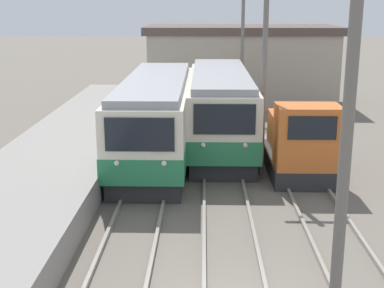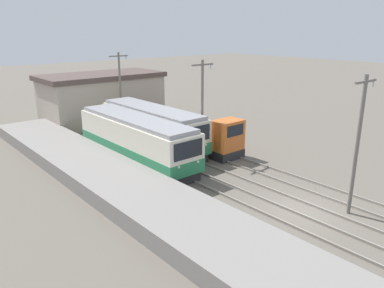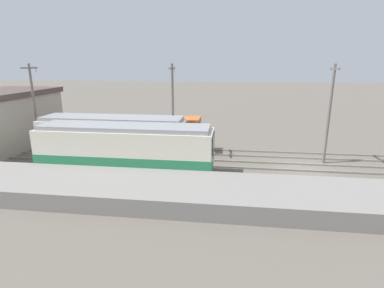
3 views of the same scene
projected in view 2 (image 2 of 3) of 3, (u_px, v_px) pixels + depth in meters
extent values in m
plane|color=#665E54|center=(299.00, 210.00, 20.60)|extent=(200.00, 200.00, 0.00)
cube|color=gray|center=(218.00, 242.00, 16.56)|extent=(4.50, 54.00, 1.00)
cube|color=gray|center=(261.00, 229.00, 18.51)|extent=(0.10, 60.00, 0.14)
cube|color=gray|center=(278.00, 220.00, 19.41)|extent=(0.10, 60.00, 0.14)
cube|color=gray|center=(294.00, 212.00, 20.25)|extent=(0.10, 60.00, 0.14)
cube|color=gray|center=(309.00, 204.00, 21.15)|extent=(0.10, 60.00, 0.14)
cube|color=gray|center=(324.00, 196.00, 22.12)|extent=(0.10, 60.00, 0.14)
cube|color=gray|center=(336.00, 190.00, 23.01)|extent=(0.10, 60.00, 0.14)
cube|color=#28282B|center=(137.00, 158.00, 27.87)|extent=(2.58, 11.45, 0.70)
cube|color=silver|center=(136.00, 137.00, 27.40)|extent=(2.80, 11.93, 2.51)
cube|color=#267A4C|center=(136.00, 148.00, 27.63)|extent=(2.84, 11.97, 0.90)
cube|color=black|center=(188.00, 150.00, 22.90)|extent=(2.24, 0.06, 1.10)
sphere|color=silver|center=(179.00, 167.00, 22.69)|extent=(0.18, 0.18, 0.18)
sphere|color=silver|center=(198.00, 162.00, 23.65)|extent=(0.18, 0.18, 0.18)
cube|color=#939399|center=(135.00, 119.00, 26.99)|extent=(2.46, 11.45, 0.28)
cube|color=#28282B|center=(153.00, 145.00, 31.04)|extent=(2.58, 10.82, 0.70)
cube|color=silver|center=(152.00, 126.00, 30.57)|extent=(2.80, 11.27, 2.53)
cube|color=#267A4C|center=(152.00, 135.00, 30.81)|extent=(2.84, 11.31, 0.91)
cube|color=black|center=(198.00, 134.00, 26.31)|extent=(2.24, 0.06, 1.12)
sphere|color=silver|center=(190.00, 149.00, 26.10)|extent=(0.18, 0.18, 0.18)
sphere|color=silver|center=(206.00, 145.00, 27.06)|extent=(0.18, 0.18, 0.18)
cube|color=#939399|center=(151.00, 109.00, 30.16)|extent=(2.46, 10.82, 0.28)
cube|color=#28282B|center=(212.00, 149.00, 30.01)|extent=(2.40, 4.94, 0.70)
cube|color=#D16628|center=(227.00, 135.00, 28.35)|extent=(2.28, 1.58, 2.30)
cube|color=black|center=(235.00, 131.00, 27.62)|extent=(1.68, 0.04, 0.83)
cube|color=#D16628|center=(205.00, 134.00, 30.28)|extent=(1.92, 3.26, 1.40)
cylinder|color=black|center=(205.00, 123.00, 30.00)|extent=(0.16, 0.16, 0.50)
cylinder|color=slate|center=(357.00, 147.00, 19.16)|extent=(0.20, 0.20, 7.45)
cube|color=slate|center=(366.00, 81.00, 18.17)|extent=(2.00, 0.12, 0.12)
cylinder|color=#B2B2B7|center=(373.00, 84.00, 18.72)|extent=(0.10, 0.10, 0.30)
cylinder|color=slate|center=(202.00, 111.00, 27.75)|extent=(0.20, 0.20, 7.45)
cube|color=slate|center=(203.00, 65.00, 26.76)|extent=(2.00, 0.12, 0.12)
cylinder|color=#B2B2B7|center=(211.00, 67.00, 27.32)|extent=(0.10, 0.10, 0.30)
cylinder|color=slate|center=(121.00, 92.00, 36.35)|extent=(0.20, 0.20, 7.45)
cube|color=slate|center=(119.00, 56.00, 35.36)|extent=(2.00, 0.12, 0.12)
cylinder|color=#B2B2B7|center=(126.00, 58.00, 35.91)|extent=(0.10, 0.10, 0.30)
cube|color=#AD9E8E|center=(103.00, 100.00, 39.98)|extent=(12.00, 6.00, 4.59)
cube|color=#51423D|center=(101.00, 76.00, 39.23)|extent=(12.60, 6.30, 0.50)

